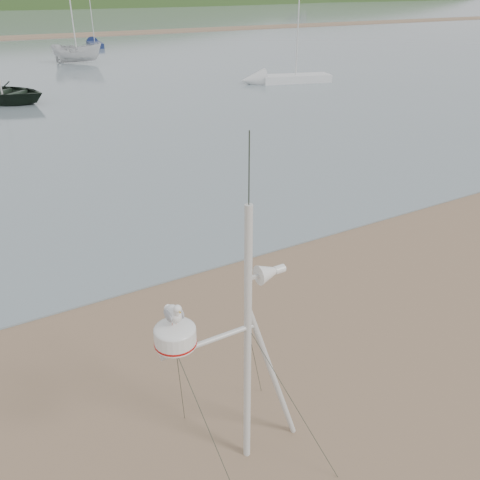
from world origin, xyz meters
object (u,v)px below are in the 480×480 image
sailboat_white_near (274,79)px  boat_white (75,36)px  mast_rig (245,397)px  sailboat_blue_far (93,43)px

sailboat_white_near → boat_white: bearing=117.3°
mast_rig → sailboat_white_near: sailboat_white_near is taller
sailboat_blue_far → sailboat_white_near: 30.83m
sailboat_blue_far → sailboat_white_near: sailboat_white_near is taller
boat_white → sailboat_blue_far: bearing=10.2°
mast_rig → sailboat_blue_far: sailboat_blue_far is taller
sailboat_white_near → mast_rig: bearing=-124.8°
boat_white → sailboat_blue_far: (5.25, 13.60, -1.91)m
sailboat_blue_far → mast_rig: bearing=-104.1°
mast_rig → sailboat_blue_far: 57.70m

